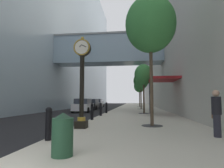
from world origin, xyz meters
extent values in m
plane|color=black|center=(0.00, 27.00, 0.00)|extent=(110.00, 110.00, 0.00)
cube|color=beige|center=(3.45, 30.00, 0.07)|extent=(6.91, 80.00, 0.14)
cube|color=#93A8B7|center=(-12.41, 30.00, 16.80)|extent=(9.00, 80.00, 33.60)
cube|color=#849EB2|center=(-0.50, 23.30, 8.38)|extent=(15.42, 3.20, 3.78)
cube|color=gray|center=(-0.50, 23.30, 10.39)|extent=(15.42, 3.40, 0.24)
cube|color=black|center=(0.56, 6.60, 0.32)|extent=(0.55, 0.55, 0.35)
cylinder|color=gold|center=(0.56, 6.60, 0.58)|extent=(0.39, 0.38, 0.18)
cylinder|color=black|center=(0.56, 6.60, 2.17)|extent=(0.22, 0.22, 3.01)
cylinder|color=black|center=(0.56, 6.60, 4.10)|extent=(0.84, 0.28, 0.84)
torus|color=gold|center=(0.56, 6.44, 4.10)|extent=(0.82, 0.05, 0.82)
cylinder|color=silver|center=(0.56, 6.45, 4.10)|extent=(0.69, 0.01, 0.69)
cylinder|color=silver|center=(0.56, 6.75, 4.10)|extent=(0.69, 0.01, 0.69)
sphere|color=gold|center=(0.56, 6.60, 4.59)|extent=(0.16, 0.16, 0.16)
cube|color=black|center=(0.50, 6.44, 4.16)|extent=(0.13, 0.01, 0.15)
cube|color=black|center=(0.68, 6.44, 4.15)|extent=(0.25, 0.01, 0.14)
cylinder|color=black|center=(0.22, 3.79, 0.62)|extent=(0.21, 0.21, 0.95)
sphere|color=black|center=(0.22, 3.79, 1.15)|extent=(0.22, 0.22, 0.22)
cylinder|color=black|center=(0.22, 10.32, 0.62)|extent=(0.21, 0.21, 0.95)
sphere|color=black|center=(0.22, 10.32, 1.15)|extent=(0.22, 0.22, 0.22)
cylinder|color=black|center=(0.22, 13.58, 0.62)|extent=(0.21, 0.21, 0.95)
sphere|color=black|center=(0.22, 13.58, 1.15)|extent=(0.22, 0.22, 0.22)
cylinder|color=black|center=(0.22, 16.84, 0.62)|extent=(0.21, 0.21, 0.95)
sphere|color=black|center=(0.22, 16.84, 1.15)|extent=(0.22, 0.22, 0.22)
cylinder|color=#333335|center=(4.03, 7.80, 0.15)|extent=(1.10, 1.10, 0.02)
cylinder|color=#4C3D2D|center=(4.03, 7.80, 2.38)|extent=(0.18, 0.18, 4.47)
ellipsoid|color=#387F3D|center=(4.03, 7.80, 5.64)|extent=(2.74, 2.74, 3.15)
cylinder|color=#333335|center=(4.03, 16.77, 0.15)|extent=(1.10, 1.10, 0.02)
cylinder|color=#4C3D2D|center=(4.03, 16.77, 1.74)|extent=(0.18, 0.18, 3.21)
ellipsoid|color=#387F3D|center=(4.03, 16.77, 4.04)|extent=(1.85, 1.85, 2.13)
cylinder|color=#333335|center=(4.03, 25.75, 0.15)|extent=(1.10, 1.10, 0.02)
cylinder|color=#4C3D2D|center=(4.03, 25.75, 1.80)|extent=(0.18, 0.18, 3.32)
ellipsoid|color=#387F3D|center=(4.03, 25.75, 4.28)|extent=(2.19, 2.19, 2.52)
cylinder|color=#333335|center=(4.03, 34.73, 0.15)|extent=(1.10, 1.10, 0.02)
cylinder|color=#4C3D2D|center=(4.03, 34.73, 1.76)|extent=(0.18, 0.18, 3.23)
ellipsoid|color=#2D7033|center=(4.03, 34.73, 4.18)|extent=(2.16, 2.16, 2.48)
cylinder|color=#234C33|center=(1.38, 2.13, 0.60)|extent=(0.52, 0.52, 0.92)
cone|color=#183523|center=(1.38, 2.13, 1.11)|extent=(0.53, 0.53, 0.16)
cylinder|color=#23232D|center=(6.15, 5.05, 0.55)|extent=(0.28, 0.28, 0.82)
cylinder|color=black|center=(6.15, 5.05, 1.29)|extent=(0.37, 0.37, 0.66)
sphere|color=tan|center=(6.15, 5.05, 1.75)|extent=(0.25, 0.25, 0.25)
cube|color=brown|center=(6.16, 5.27, 0.92)|extent=(0.21, 0.14, 0.24)
cube|color=maroon|center=(5.71, 14.94, 3.34)|extent=(2.40, 3.60, 0.20)
cylinder|color=#333338|center=(4.59, 13.34, 1.74)|extent=(0.10, 0.10, 3.20)
cylinder|color=#333338|center=(4.59, 16.54, 1.74)|extent=(0.10, 0.10, 3.20)
cube|color=#B7BABF|center=(-4.10, 33.69, 0.62)|extent=(2.00, 4.67, 0.80)
cube|color=#282D38|center=(-4.10, 33.46, 1.33)|extent=(1.72, 2.63, 0.66)
cylinder|color=black|center=(-5.08, 35.23, 0.32)|extent=(0.24, 0.65, 0.64)
cylinder|color=black|center=(-3.22, 35.28, 0.32)|extent=(0.24, 0.65, 0.64)
cylinder|color=black|center=(-4.99, 32.09, 0.32)|extent=(0.24, 0.65, 0.64)
cylinder|color=black|center=(-3.12, 32.15, 0.32)|extent=(0.24, 0.65, 0.64)
cube|color=black|center=(-3.49, 26.82, 0.59)|extent=(1.84, 4.28, 0.75)
cube|color=#282D38|center=(-3.50, 26.60, 1.25)|extent=(1.59, 2.41, 0.61)
cylinder|color=black|center=(-4.33, 28.28, 0.32)|extent=(0.23, 0.64, 0.64)
cylinder|color=black|center=(-2.59, 28.24, 0.32)|extent=(0.23, 0.64, 0.64)
cylinder|color=black|center=(-4.40, 25.39, 0.32)|extent=(0.23, 0.64, 0.64)
cylinder|color=black|center=(-2.65, 25.36, 0.32)|extent=(0.23, 0.64, 0.64)
cube|color=silver|center=(-3.20, 20.30, 0.62)|extent=(1.89, 4.02, 0.79)
cube|color=#282D38|center=(-3.19, 20.10, 1.32)|extent=(1.65, 2.26, 0.65)
cylinder|color=black|center=(-4.13, 21.65, 0.32)|extent=(0.23, 0.64, 0.64)
cylinder|color=black|center=(-2.28, 21.67, 0.32)|extent=(0.23, 0.64, 0.64)
cylinder|color=black|center=(-4.11, 18.93, 0.32)|extent=(0.23, 0.64, 0.64)
cylinder|color=black|center=(-2.26, 18.95, 0.32)|extent=(0.23, 0.64, 0.64)
camera|label=1|loc=(3.16, -2.39, 1.51)|focal=30.16mm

